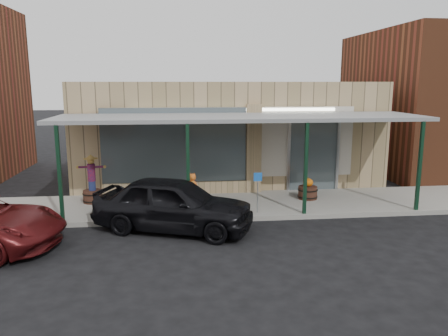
{
  "coord_description": "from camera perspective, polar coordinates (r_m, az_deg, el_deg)",
  "views": [
    {
      "loc": [
        -2.14,
        -10.61,
        4.17
      ],
      "look_at": [
        -0.67,
        2.6,
        1.56
      ],
      "focal_mm": 35.0,
      "sensor_mm": 36.0,
      "label": 1
    }
  ],
  "objects": [
    {
      "name": "block_buildings_near",
      "position": [
        20.24,
        5.57,
        9.9
      ],
      "size": [
        61.0,
        8.0,
        8.0
      ],
      "color": "brown",
      "rests_on": "ground"
    },
    {
      "name": "barrel_pumpkin",
      "position": [
        15.63,
        10.87,
        -2.97
      ],
      "size": [
        0.87,
        0.87,
        0.78
      ],
      "rotation": [
        0.0,
        0.0,
        -0.4
      ],
      "color": "#44271B",
      "rests_on": "sidewalk"
    },
    {
      "name": "handicap_sign",
      "position": [
        13.63,
        4.42,
        -2.5
      ],
      "size": [
        0.27,
        0.04,
        1.28
      ],
      "rotation": [
        0.0,
        0.0,
        0.05
      ],
      "color": "gray",
      "rests_on": "sidewalk"
    },
    {
      "name": "sidewalk",
      "position": [
        14.94,
        2.15,
        -4.82
      ],
      "size": [
        40.0,
        3.2,
        0.15
      ],
      "primitive_type": "cube",
      "color": "gray",
      "rests_on": "ground"
    },
    {
      "name": "storefront",
      "position": [
        19.01,
        0.16,
        4.82
      ],
      "size": [
        12.0,
        6.25,
        4.2
      ],
      "color": "tan",
      "rests_on": "ground"
    },
    {
      "name": "barrel_scarecrow",
      "position": [
        15.48,
        -16.83,
        -2.31
      ],
      "size": [
        1.0,
        0.75,
        1.66
      ],
      "rotation": [
        0.0,
        0.0,
        0.2
      ],
      "color": "#44271B",
      "rests_on": "sidewalk"
    },
    {
      "name": "parked_sedan",
      "position": [
        12.54,
        -6.59,
        -4.68
      ],
      "size": [
        4.9,
        3.32,
        1.55
      ],
      "rotation": [
        0.0,
        0.0,
        1.21
      ],
      "color": "black",
      "rests_on": "ground"
    },
    {
      "name": "ground",
      "position": [
        11.6,
        4.8,
        -10.02
      ],
      "size": [
        120.0,
        120.0,
        0.0
      ],
      "primitive_type": "plane",
      "color": "black",
      "rests_on": "ground"
    },
    {
      "name": "awning",
      "position": [
        14.38,
        2.25,
        6.46
      ],
      "size": [
        12.0,
        3.0,
        3.04
      ],
      "color": "gray",
      "rests_on": "ground"
    }
  ]
}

